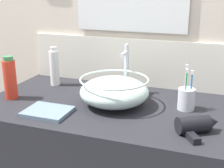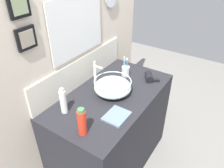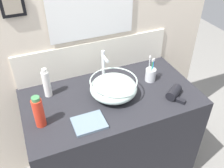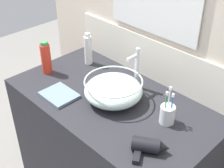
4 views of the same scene
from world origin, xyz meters
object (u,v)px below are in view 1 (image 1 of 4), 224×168
faucet (126,66)px  hair_drier (197,125)px  glass_bowl_sink (114,91)px  lotion_bottle (10,78)px  toothbrush_cup (186,98)px  spray_bottle (54,67)px  hand_towel (48,112)px

faucet → hair_drier: (0.38, -0.34, -0.11)m
glass_bowl_sink → hair_drier: glass_bowl_sink is taller
glass_bowl_sink → hair_drier: 0.42m
hair_drier → lotion_bottle: 0.89m
glass_bowl_sink → faucet: faucet is taller
glass_bowl_sink → lotion_bottle: size_ratio=1.51×
toothbrush_cup → spray_bottle: (-0.72, 0.11, 0.05)m
toothbrush_cup → hand_towel: size_ratio=1.04×
lotion_bottle → hair_drier: bearing=-4.8°
hand_towel → glass_bowl_sink: bearing=39.2°
faucet → spray_bottle: (-0.41, -0.00, -0.04)m
glass_bowl_sink → hand_towel: bearing=-140.8°
spray_bottle → hand_towel: size_ratio=1.11×
faucet → hand_towel: size_ratio=1.30×
glass_bowl_sink → faucet: size_ratio=1.26×
glass_bowl_sink → lotion_bottle: (-0.50, -0.09, 0.03)m
glass_bowl_sink → toothbrush_cup: (0.32, 0.06, -0.02)m
glass_bowl_sink → hand_towel: (-0.24, -0.19, -0.06)m
glass_bowl_sink → hand_towel: 0.31m
toothbrush_cup → faucet: bearing=159.7°
hair_drier → hand_towel: (-0.62, -0.03, -0.02)m
spray_bottle → lotion_bottle: (-0.09, -0.26, 0.00)m
toothbrush_cup → hair_drier: bearing=-73.1°
lotion_bottle → glass_bowl_sink: bearing=10.1°
spray_bottle → lotion_bottle: bearing=-110.0°
faucet → toothbrush_cup: 0.35m
glass_bowl_sink → hand_towel: glass_bowl_sink is taller
hair_drier → hand_towel: bearing=-177.2°
faucet → lotion_bottle: bearing=-152.3°
hair_drier → spray_bottle: 0.86m
glass_bowl_sink → faucet: 0.19m
hair_drier → spray_bottle: bearing=157.2°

